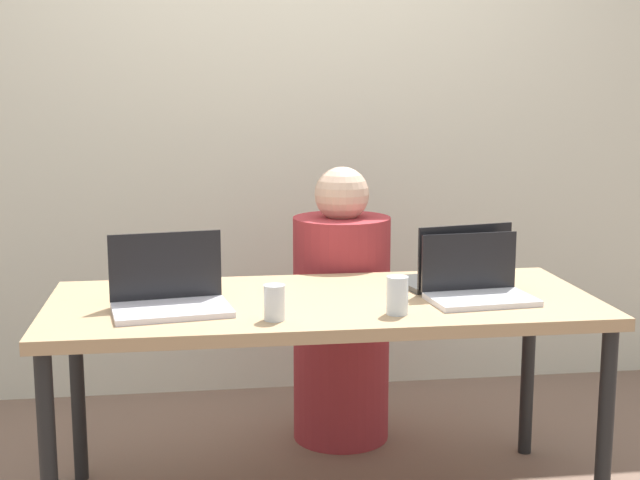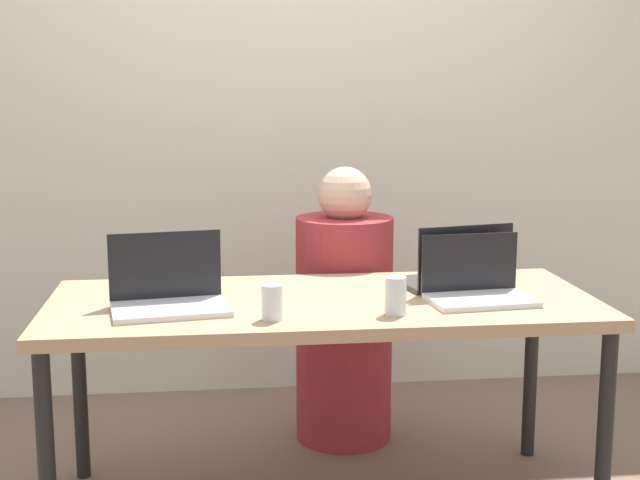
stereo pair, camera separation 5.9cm
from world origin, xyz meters
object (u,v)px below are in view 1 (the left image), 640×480
(laptop_back_right, at_px, (454,272))
(water_glass_right, at_px, (397,298))
(laptop_front_right, at_px, (477,286))
(person_at_center, at_px, (341,320))
(laptop_front_left, at_px, (169,294))
(water_glass_left, at_px, (274,305))

(laptop_back_right, xyz_separation_m, water_glass_right, (-0.27, -0.34, 0.00))
(water_glass_right, bearing_deg, laptop_front_right, 25.81)
(person_at_center, distance_m, laptop_front_right, 0.79)
(laptop_front_left, distance_m, laptop_front_right, 0.98)
(laptop_front_left, bearing_deg, water_glass_left, -37.19)
(person_at_center, height_order, laptop_front_left, person_at_center)
(person_at_center, bearing_deg, laptop_back_right, 113.50)
(laptop_back_right, relative_size, laptop_front_left, 1.01)
(laptop_front_right, distance_m, water_glass_left, 0.69)
(person_at_center, xyz_separation_m, laptop_front_right, (0.33, -0.66, 0.28))
(laptop_front_left, xyz_separation_m, water_glass_left, (0.31, -0.17, -0.00))
(laptop_back_right, distance_m, laptop_front_right, 0.20)
(person_at_center, distance_m, laptop_back_right, 0.63)
(laptop_front_left, distance_m, water_glass_right, 0.70)
(person_at_center, xyz_separation_m, laptop_back_right, (0.31, -0.47, 0.28))
(person_at_center, xyz_separation_m, laptop_front_left, (-0.64, -0.66, 0.28))
(water_glass_right, bearing_deg, person_at_center, 92.65)
(laptop_back_right, distance_m, water_glass_left, 0.74)
(laptop_back_right, bearing_deg, water_glass_right, 38.46)
(person_at_center, xyz_separation_m, water_glass_left, (-0.34, -0.82, 0.28))
(person_at_center, relative_size, laptop_front_left, 2.84)
(water_glass_right, distance_m, water_glass_left, 0.37)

